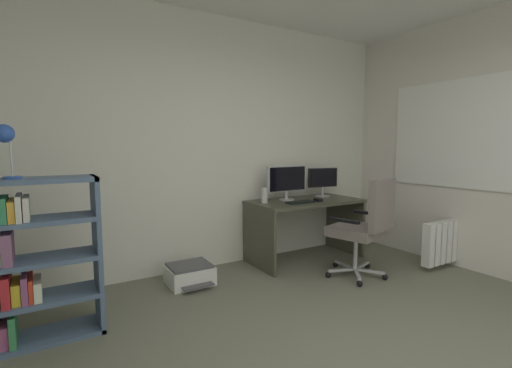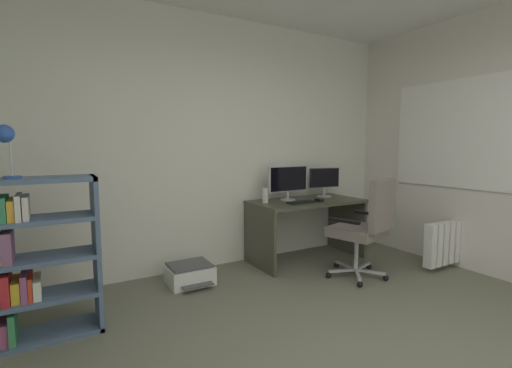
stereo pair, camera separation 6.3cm
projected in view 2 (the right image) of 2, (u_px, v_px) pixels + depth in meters
wall_back at (208, 144)px, 3.99m from camera, size 4.80×0.10×2.77m
window_pane at (462, 134)px, 3.93m from camera, size 0.01×1.53×1.11m
window_frame at (462, 134)px, 3.92m from camera, size 0.02×1.61×1.19m
desk at (306, 217)px, 4.27m from camera, size 1.33×0.68×0.72m
monitor_main at (288, 180)px, 4.23m from camera, size 0.55×0.18×0.41m
monitor_secondary at (324, 180)px, 4.51m from camera, size 0.40×0.18×0.36m
keyboard at (301, 202)px, 4.03m from camera, size 0.34×0.14×0.02m
computer_mouse at (319, 200)px, 4.14m from camera, size 0.06×0.10×0.03m
desktop_speaker at (265, 195)px, 4.04m from camera, size 0.07×0.07×0.17m
office_chair at (366, 224)px, 3.64m from camera, size 0.64×0.68×1.04m
bookshelf at (25, 261)px, 2.47m from camera, size 0.77×0.33×1.15m
desk_lamp at (5, 139)px, 2.35m from camera, size 0.14×0.12×0.36m
printer at (190, 274)px, 3.56m from camera, size 0.43×0.45×0.20m
radiator at (451, 242)px, 4.01m from camera, size 0.83×0.10×0.47m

